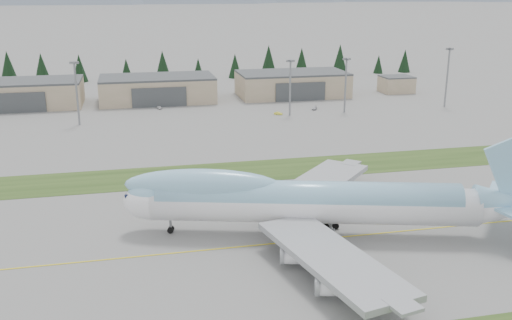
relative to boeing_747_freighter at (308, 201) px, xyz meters
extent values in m
plane|color=#626260|center=(-5.84, -2.28, -7.18)|extent=(7000.00, 7000.00, 0.00)
cube|color=#274117|center=(-5.84, 42.72, -7.18)|extent=(400.00, 18.00, 0.08)
cube|color=gold|center=(-5.84, -2.28, -7.18)|extent=(400.00, 0.40, 0.02)
cylinder|color=white|center=(0.79, -0.22, -0.70)|extent=(62.21, 23.71, 7.26)
cylinder|color=#87BFDE|center=(-0.28, 0.08, 0.64)|extent=(57.75, 21.98, 6.70)
ellipsoid|color=white|center=(-29.34, 8.14, -0.70)|extent=(13.13, 10.10, 7.26)
ellipsoid|color=#87BFDE|center=(-29.34, 8.14, 0.64)|extent=(11.01, 8.53, 6.15)
ellipsoid|color=#87BFDE|center=(-19.66, 5.45, 2.76)|extent=(31.35, 14.18, 6.70)
cube|color=#0C1433|center=(-33.11, 9.18, 0.75)|extent=(3.08, 3.44, 1.45)
cone|color=white|center=(36.31, -10.07, -0.70)|extent=(14.82, 10.44, 7.11)
cone|color=#87BFDE|center=(36.31, -10.07, 0.64)|extent=(13.57, 9.53, 6.48)
cube|color=#87BFDE|center=(40.25, -4.21, -0.03)|extent=(13.07, 13.69, 0.51)
cube|color=#94989C|center=(7.87, 16.94, -2.71)|extent=(30.76, 31.61, 1.12)
cube|color=#94989C|center=(-1.98, -18.57, -2.71)|extent=(17.61, 35.01, 1.12)
cylinder|color=white|center=(1.73, 14.01, -4.84)|extent=(6.34, 4.24, 2.79)
cylinder|color=white|center=(9.78, 22.56, -4.84)|extent=(6.34, 4.24, 2.79)
cylinder|color=white|center=(-5.74, -12.90, -4.84)|extent=(6.34, 4.24, 2.79)
cylinder|color=white|center=(-3.24, -24.37, -4.84)|extent=(6.34, 4.24, 2.79)
cylinder|color=gray|center=(-26.11, 7.24, -5.84)|extent=(0.60, 0.60, 2.68)
cylinder|color=gray|center=(0.07, 3.46, -5.73)|extent=(0.77, 0.77, 2.90)
cylinder|color=gray|center=(-1.72, -3.00, -5.73)|extent=(0.77, 0.77, 2.90)
cylinder|color=gray|center=(5.45, 1.96, -5.73)|extent=(0.77, 0.77, 2.90)
cylinder|color=gray|center=(3.66, -4.49, -5.73)|extent=(0.77, 0.77, 2.90)
cylinder|color=black|center=(-26.23, 6.81, -6.57)|extent=(1.29, 0.71, 1.23)
cylinder|color=black|center=(-25.99, 7.67, -6.57)|extent=(1.29, 0.71, 1.23)
cylinder|color=black|center=(0.07, 3.46, -6.51)|extent=(1.44, 0.90, 1.34)
cylinder|color=black|center=(-1.72, -3.00, -6.51)|extent=(1.44, 0.90, 1.34)
cylinder|color=black|center=(5.45, 1.96, -6.51)|extent=(1.44, 0.90, 1.34)
cylinder|color=black|center=(3.66, -4.49, -6.51)|extent=(1.44, 0.90, 1.34)
cube|color=#9B906C|center=(-75.84, 147.72, -2.18)|extent=(48.00, 26.00, 10.00)
cube|color=#3D4042|center=(-75.84, 147.72, 3.22)|extent=(48.00, 26.00, 0.80)
cube|color=#3D4042|center=(-75.84, 134.42, -3.18)|extent=(22.08, 0.60, 8.00)
cube|color=#9B906C|center=(-20.84, 147.72, -2.18)|extent=(48.00, 26.00, 10.00)
cube|color=#3D4042|center=(-20.84, 147.72, 3.22)|extent=(48.00, 26.00, 0.80)
cube|color=#3D4042|center=(-20.84, 134.42, -3.18)|extent=(22.08, 0.60, 8.00)
cube|color=#9B906C|center=(39.16, 147.72, -2.18)|extent=(48.00, 26.00, 10.00)
cube|color=#3D4042|center=(39.16, 147.72, 3.22)|extent=(48.00, 26.00, 0.80)
cube|color=#3D4042|center=(39.16, 134.42, -3.18)|extent=(22.08, 0.60, 8.00)
cube|color=#9B906C|center=(89.16, 145.72, -3.68)|extent=(14.00, 12.00, 7.00)
cube|color=#3D4042|center=(89.16, 145.72, 0.12)|extent=(14.00, 12.00, 0.60)
cylinder|color=gray|center=(-50.61, 108.58, 3.62)|extent=(0.70, 0.70, 21.60)
cube|color=gray|center=(-50.61, 108.58, 14.81)|extent=(3.20, 3.20, 0.80)
cylinder|color=gray|center=(26.72, 107.47, 2.97)|extent=(0.70, 0.70, 20.31)
cube|color=gray|center=(26.72, 107.47, 13.52)|extent=(3.20, 3.20, 0.80)
cylinder|color=gray|center=(49.36, 108.63, 2.96)|extent=(0.70, 0.70, 20.29)
cube|color=gray|center=(49.36, 108.63, 13.50)|extent=(3.20, 3.20, 0.80)
cylinder|color=gray|center=(93.42, 109.87, 4.33)|extent=(0.70, 0.70, 23.02)
cube|color=gray|center=(93.42, 109.87, 16.23)|extent=(3.20, 3.20, 0.80)
imported|color=silver|center=(-21.20, 130.41, -7.18)|extent=(2.12, 3.50, 1.11)
imported|color=yellow|center=(22.76, 109.53, -7.18)|extent=(3.42, 2.75, 1.09)
imported|color=#AEAEB3|center=(39.48, 115.90, -7.18)|extent=(3.43, 4.46, 1.20)
cone|color=black|center=(-92.03, 212.22, 1.14)|extent=(9.32, 9.32, 16.64)
cone|color=black|center=(-75.05, 205.87, 0.70)|extent=(8.82, 8.82, 15.76)
cone|color=black|center=(-57.18, 210.43, -0.09)|extent=(7.94, 7.94, 14.17)
cone|color=black|center=(-33.53, 206.76, -1.27)|extent=(6.62, 6.62, 11.82)
cone|color=black|center=(-14.74, 206.39, 0.62)|extent=(8.74, 8.74, 15.61)
cone|color=black|center=(3.95, 206.38, -1.65)|extent=(6.20, 6.20, 11.06)
cone|color=black|center=(23.96, 206.69, -0.64)|extent=(7.33, 7.33, 13.08)
cone|color=black|center=(44.07, 212.27, 1.20)|extent=(9.39, 9.39, 16.76)
cone|color=black|center=(63.20, 212.22, 0.26)|extent=(8.33, 8.33, 14.88)
cone|color=black|center=(85.56, 211.00, 1.08)|extent=(9.25, 9.25, 16.52)
cone|color=black|center=(107.15, 205.96, -2.01)|extent=(5.79, 5.79, 10.34)
cone|color=black|center=(123.99, 207.28, -0.67)|extent=(7.30, 7.30, 13.03)
camera|label=1|loc=(-32.23, -98.21, 39.23)|focal=40.00mm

